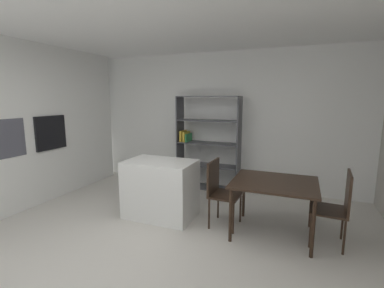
{
  "coord_description": "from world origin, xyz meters",
  "views": [
    {
      "loc": [
        1.79,
        -2.6,
        1.83
      ],
      "look_at": [
        0.35,
        0.93,
        1.18
      ],
      "focal_mm": 25.53,
      "sensor_mm": 36.0,
      "label": 1
    }
  ],
  "objects": [
    {
      "name": "ground_plane",
      "position": [
        0.0,
        0.0,
        0.0
      ],
      "size": [
        8.49,
        8.49,
        0.0
      ],
      "primitive_type": "plane",
      "color": "beige"
    },
    {
      "name": "back_partition",
      "position": [
        0.0,
        2.83,
        1.37
      ],
      "size": [
        6.18,
        0.06,
        2.74
      ],
      "primitive_type": "cube",
      "color": "white",
      "rests_on": "ground_plane"
    },
    {
      "name": "dining_chair_island_side",
      "position": [
        0.73,
        1.02,
        0.56
      ],
      "size": [
        0.42,
        0.47,
        0.95
      ],
      "rotation": [
        0.0,
        0.0,
        1.54
      ],
      "color": "black",
      "rests_on": "ground_plane"
    },
    {
      "name": "ceiling_slab",
      "position": [
        0.0,
        0.0,
        2.77
      ],
      "size": [
        6.18,
        5.73,
        0.06
      ],
      "color": "white",
      "rests_on": "ground_plane"
    },
    {
      "name": "built_in_oven",
      "position": [
        -2.34,
        0.9,
        1.22
      ],
      "size": [
        0.06,
        0.61,
        0.6
      ],
      "color": "black",
      "rests_on": "ground_plane"
    },
    {
      "name": "dining_chair_window_side",
      "position": [
        2.26,
        1.01,
        0.56
      ],
      "size": [
        0.45,
        0.48,
        0.95
      ],
      "rotation": [
        0.0,
        0.0,
        -1.63
      ],
      "color": "black",
      "rests_on": "ground_plane"
    },
    {
      "name": "dining_table",
      "position": [
        1.49,
        1.02,
        0.67
      ],
      "size": [
        1.08,
        0.94,
        0.74
      ],
      "color": "black",
      "rests_on": "ground_plane"
    },
    {
      "name": "kitchen_island",
      "position": [
        -0.18,
        0.96,
        0.44
      ],
      "size": [
        1.05,
        0.68,
        0.88
      ],
      "primitive_type": "cube",
      "color": "white",
      "rests_on": "ground_plane"
    },
    {
      "name": "open_bookshelf",
      "position": [
        0.02,
        2.52,
        0.94
      ],
      "size": [
        1.27,
        0.37,
        1.86
      ],
      "color": "#4C4C51",
      "rests_on": "ground_plane"
    }
  ]
}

